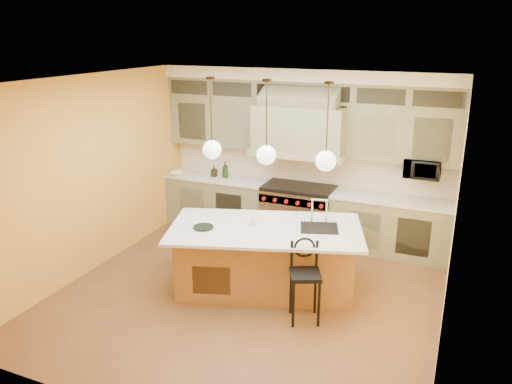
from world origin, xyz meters
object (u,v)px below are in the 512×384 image
at_px(microwave, 422,168).
at_px(counter_stool, 305,276).
at_px(range, 298,212).
at_px(kitchen_island, 266,256).

bearing_deg(microwave, counter_stool, -112.81).
distance_m(range, kitchen_island, 1.84).
xyz_separation_m(kitchen_island, counter_stool, (0.75, -0.58, 0.12)).
height_order(range, kitchen_island, kitchen_island).
bearing_deg(microwave, kitchen_island, -133.04).
distance_m(kitchen_island, counter_stool, 0.96).
relative_size(range, microwave, 2.21).
relative_size(range, kitchen_island, 0.42).
xyz_separation_m(range, counter_stool, (0.89, -2.42, 0.11)).
distance_m(kitchen_island, microwave, 2.83).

